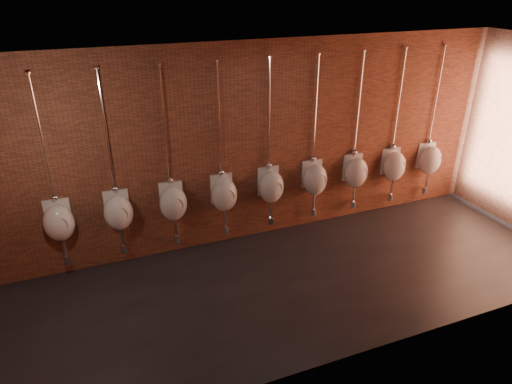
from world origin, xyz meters
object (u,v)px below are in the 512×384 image
(urinal_0, at_px, (59,222))
(urinal_8, at_px, (430,159))
(urinal_6, at_px, (356,172))
(urinal_2, at_px, (173,202))
(urinal_3, at_px, (224,194))
(urinal_5, at_px, (315,179))
(urinal_4, at_px, (271,186))
(urinal_7, at_px, (394,165))
(urinal_1, at_px, (118,212))

(urinal_0, height_order, urinal_8, same)
(urinal_6, bearing_deg, urinal_8, 0.00)
(urinal_8, bearing_deg, urinal_2, 180.00)
(urinal_3, xyz_separation_m, urinal_5, (1.60, 0.00, 0.00))
(urinal_0, distance_m, urinal_8, 6.41)
(urinal_2, bearing_deg, urinal_5, 0.00)
(urinal_5, relative_size, urinal_6, 1.00)
(urinal_2, relative_size, urinal_6, 1.00)
(urinal_0, height_order, urinal_4, same)
(urinal_4, bearing_deg, urinal_8, 0.00)
(urinal_2, height_order, urinal_4, same)
(urinal_2, relative_size, urinal_8, 1.00)
(urinal_3, xyz_separation_m, urinal_7, (3.21, 0.00, 0.00))
(urinal_4, distance_m, urinal_5, 0.80)
(urinal_8, bearing_deg, urinal_3, 180.00)
(urinal_2, bearing_deg, urinal_8, 0.00)
(urinal_1, distance_m, urinal_8, 5.61)
(urinal_0, bearing_deg, urinal_4, 0.00)
(urinal_4, xyz_separation_m, urinal_6, (1.60, 0.00, 0.00))
(urinal_2, relative_size, urinal_7, 1.00)
(urinal_1, height_order, urinal_8, same)
(urinal_6, distance_m, urinal_8, 1.60)
(urinal_1, height_order, urinal_5, same)
(urinal_6, height_order, urinal_7, same)
(urinal_0, bearing_deg, urinal_3, 0.00)
(urinal_3, bearing_deg, urinal_0, 180.00)
(urinal_1, xyz_separation_m, urinal_3, (1.60, 0.00, 0.00))
(urinal_7, distance_m, urinal_8, 0.80)
(urinal_2, distance_m, urinal_6, 3.21)
(urinal_5, relative_size, urinal_8, 1.00)
(urinal_3, relative_size, urinal_4, 1.00)
(urinal_7, bearing_deg, urinal_8, 0.00)
(urinal_8, bearing_deg, urinal_1, 180.00)
(urinal_6, bearing_deg, urinal_2, 180.00)
(urinal_4, xyz_separation_m, urinal_8, (3.21, 0.00, 0.00))
(urinal_0, relative_size, urinal_1, 1.00)
(urinal_5, bearing_deg, urinal_1, 180.00)
(urinal_5, relative_size, urinal_7, 1.00)
(urinal_6, xyz_separation_m, urinal_7, (0.80, 0.00, 0.00))
(urinal_1, bearing_deg, urinal_4, 0.00)
(urinal_0, xyz_separation_m, urinal_5, (4.01, 0.00, 0.00))
(urinal_8, bearing_deg, urinal_0, 180.00)
(urinal_6, bearing_deg, urinal_0, 180.00)
(urinal_3, relative_size, urinal_5, 1.00)
(urinal_3, height_order, urinal_5, same)
(urinal_2, relative_size, urinal_3, 1.00)
(urinal_4, bearing_deg, urinal_5, 0.00)
(urinal_1, relative_size, urinal_5, 1.00)
(urinal_1, bearing_deg, urinal_8, 0.00)
(urinal_3, height_order, urinal_4, same)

